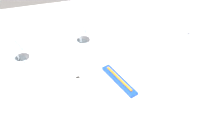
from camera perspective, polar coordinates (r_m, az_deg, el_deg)
name	(u,v)px	position (r m, az deg, el deg)	size (l,w,h in m)	color
dining_table	(112,64)	(1.41, -0.05, -0.21)	(1.80, 1.11, 0.74)	white
dinner_plate	(119,83)	(1.19, 1.48, -4.11)	(0.28, 0.28, 0.02)	white
toothbrush_package	(119,80)	(1.18, 1.50, -3.54)	(0.11, 0.21, 0.02)	blue
fork_outer	(80,88)	(1.19, -6.50, -5.05)	(0.02, 0.22, 0.00)	beige
dinner_knife	(155,76)	(1.25, 8.83, -2.57)	(0.02, 0.22, 0.00)	beige
spoon_soup	(159,71)	(1.27, 9.63, -1.58)	(0.03, 0.21, 0.01)	beige
spoon_dessert	(166,70)	(1.28, 10.99, -1.37)	(0.03, 0.20, 0.01)	beige
spoon_tea	(171,68)	(1.30, 12.05, -0.92)	(0.03, 0.21, 0.01)	beige
saucer_left	(179,37)	(1.49, 13.55, 5.16)	(0.14, 0.14, 0.01)	white
coffee_cup_left	(181,31)	(1.47, 13.83, 6.33)	(0.10, 0.08, 0.06)	white
wine_glass_centre	(15,45)	(1.32, -19.29, 3.48)	(0.07, 0.07, 0.14)	silver
wine_glass_left	(80,27)	(1.36, -6.64, 7.42)	(0.07, 0.07, 0.15)	silver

